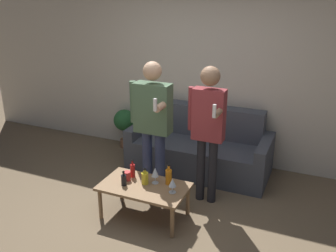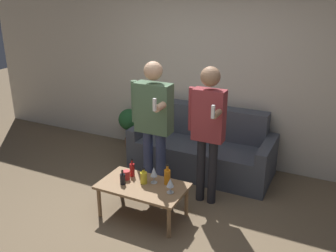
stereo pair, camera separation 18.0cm
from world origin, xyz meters
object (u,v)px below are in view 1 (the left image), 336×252
(bottle_orange, at_px, (169,176))
(person_standing_right, at_px, (208,123))
(coffee_table, at_px, (144,189))
(person_standing_left, at_px, (152,119))
(couch, at_px, (200,149))

(bottle_orange, distance_m, person_standing_right, 0.74)
(coffee_table, bearing_deg, person_standing_right, 49.50)
(bottle_orange, bearing_deg, person_standing_right, 58.73)
(bottle_orange, distance_m, person_standing_left, 0.75)
(coffee_table, distance_m, person_standing_right, 1.02)
(couch, bearing_deg, coffee_table, -97.75)
(couch, distance_m, person_standing_right, 1.07)
(coffee_table, height_order, person_standing_right, person_standing_right)
(couch, relative_size, coffee_table, 2.00)
(coffee_table, bearing_deg, person_standing_left, 105.65)
(coffee_table, bearing_deg, bottle_orange, 30.87)
(bottle_orange, relative_size, person_standing_left, 0.14)
(couch, relative_size, person_standing_left, 1.17)
(bottle_orange, bearing_deg, coffee_table, -149.13)
(person_standing_left, xyz_separation_m, person_standing_right, (0.67, 0.04, 0.03))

